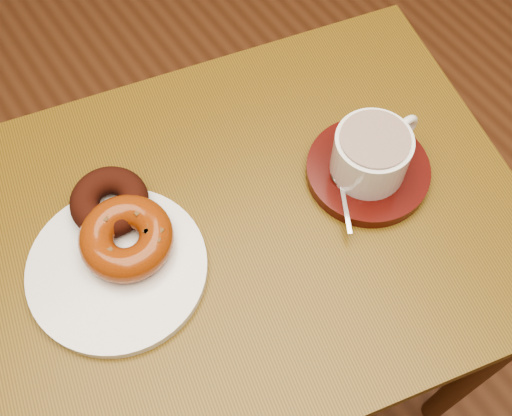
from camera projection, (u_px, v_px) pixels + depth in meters
cafe_table at (245, 258)px, 0.92m from camera, size 0.84×0.70×0.69m
donut_plate at (117, 268)px, 0.79m from camera, size 0.27×0.27×0.01m
donut_cinnamon at (109, 202)px, 0.81m from camera, size 0.13×0.13×0.04m
donut_caramel at (126, 238)px, 0.78m from camera, size 0.16×0.16×0.04m
saucer at (368, 171)px, 0.85m from camera, size 0.19×0.19×0.02m
coffee_cup at (372, 153)px, 0.82m from camera, size 0.13×0.10×0.07m
teaspoon at (341, 184)px, 0.83m from camera, size 0.05×0.09×0.01m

